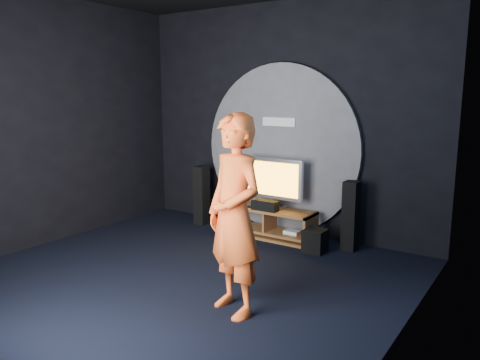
% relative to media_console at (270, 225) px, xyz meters
% --- Properties ---
extents(floor, '(5.00, 5.00, 0.00)m').
position_rel_media_console_xyz_m(floor, '(-0.07, -2.05, -0.19)').
color(floor, black).
rests_on(floor, ground).
extents(back_wall, '(5.00, 0.04, 3.50)m').
position_rel_media_console_xyz_m(back_wall, '(-0.07, 0.45, 1.56)').
color(back_wall, black).
rests_on(back_wall, ground).
extents(left_wall, '(0.04, 5.00, 3.50)m').
position_rel_media_console_xyz_m(left_wall, '(-2.57, -2.05, 1.56)').
color(left_wall, black).
rests_on(left_wall, ground).
extents(right_wall, '(0.04, 5.00, 3.50)m').
position_rel_media_console_xyz_m(right_wall, '(2.43, -2.05, 1.56)').
color(right_wall, black).
rests_on(right_wall, ground).
extents(wall_disc_panel, '(2.60, 0.11, 2.60)m').
position_rel_media_console_xyz_m(wall_disc_panel, '(-0.07, 0.39, 1.11)').
color(wall_disc_panel, '#515156').
rests_on(wall_disc_panel, ground).
extents(media_console, '(1.39, 0.45, 0.45)m').
position_rel_media_console_xyz_m(media_console, '(0.00, 0.00, 0.00)').
color(media_console, '#9E5A31').
rests_on(media_console, ground).
extents(tv, '(0.99, 0.22, 0.75)m').
position_rel_media_console_xyz_m(tv, '(-0.01, 0.07, 0.66)').
color(tv, '#B2B1B9').
rests_on(tv, media_console).
extents(center_speaker, '(0.40, 0.15, 0.15)m').
position_rel_media_console_xyz_m(center_speaker, '(-0.01, -0.14, 0.33)').
color(center_speaker, black).
rests_on(center_speaker, media_console).
extents(remote, '(0.18, 0.05, 0.02)m').
position_rel_media_console_xyz_m(remote, '(-0.36, -0.12, 0.27)').
color(remote, black).
rests_on(remote, media_console).
extents(tower_speaker_left, '(0.19, 0.22, 0.97)m').
position_rel_media_console_xyz_m(tower_speaker_left, '(-1.33, 0.03, 0.29)').
color(tower_speaker_left, black).
rests_on(tower_speaker_left, ground).
extents(tower_speaker_right, '(0.19, 0.22, 0.97)m').
position_rel_media_console_xyz_m(tower_speaker_right, '(1.20, 0.12, 0.29)').
color(tower_speaker_right, black).
rests_on(tower_speaker_right, ground).
extents(subwoofer, '(0.29, 0.29, 0.31)m').
position_rel_media_console_xyz_m(subwoofer, '(0.84, -0.22, -0.04)').
color(subwoofer, black).
rests_on(subwoofer, ground).
extents(player, '(0.84, 0.70, 1.97)m').
position_rel_media_console_xyz_m(player, '(0.94, -2.31, 0.79)').
color(player, '#F75C21').
rests_on(player, ground).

